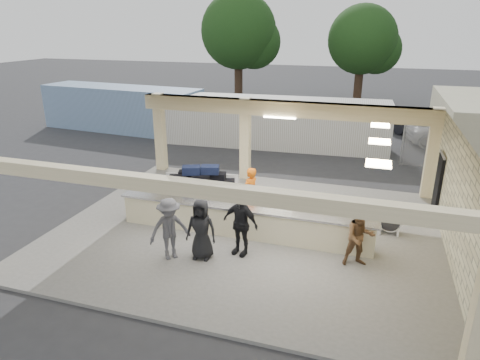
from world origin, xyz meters
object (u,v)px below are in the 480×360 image
(passenger_b, at_px, (240,223))
(container_white, at_px, (276,123))
(container_blue, at_px, (122,109))
(baggage_counter, at_px, (242,221))
(passenger_d, at_px, (201,229))
(drum_fan, at_px, (390,219))
(passenger_c, at_px, (170,229))
(car_white_a, at_px, (452,134))
(luggage_cart, at_px, (197,185))
(baggage_handler, at_px, (250,194))
(passenger_a, at_px, (360,237))
(car_dark, at_px, (428,126))

(passenger_b, relative_size, container_white, 0.16)
(passenger_b, xyz_separation_m, container_white, (-1.82, 12.12, 0.25))
(passenger_b, bearing_deg, container_white, 113.29)
(passenger_b, relative_size, container_blue, 0.18)
(baggage_counter, relative_size, container_blue, 0.78)
(passenger_b, relative_size, passenger_d, 1.08)
(baggage_counter, height_order, drum_fan, baggage_counter)
(passenger_c, xyz_separation_m, car_white_a, (9.34, 16.04, -0.35))
(luggage_cart, xyz_separation_m, drum_fan, (6.60, -0.02, -0.38))
(passenger_d, distance_m, container_white, 12.70)
(luggage_cart, height_order, container_white, container_white)
(baggage_counter, xyz_separation_m, baggage_handler, (-0.11, 1.25, 0.43))
(passenger_c, bearing_deg, passenger_a, -29.64)
(passenger_a, relative_size, passenger_b, 0.90)
(luggage_cart, bearing_deg, passenger_d, -77.63)
(passenger_c, xyz_separation_m, passenger_d, (0.83, 0.29, -0.03))
(luggage_cart, bearing_deg, baggage_counter, -48.92)
(drum_fan, relative_size, passenger_b, 0.47)
(baggage_counter, xyz_separation_m, container_blue, (-11.66, 11.81, 0.77))
(baggage_counter, height_order, passenger_a, passenger_a)
(luggage_cart, relative_size, passenger_c, 1.66)
(baggage_counter, distance_m, drum_fan, 4.70)
(passenger_b, xyz_separation_m, passenger_d, (-0.97, -0.55, -0.07))
(container_white, bearing_deg, passenger_c, -93.11)
(baggage_counter, distance_m, container_blue, 16.61)
(passenger_a, bearing_deg, baggage_handler, 131.53)
(drum_fan, xyz_separation_m, passenger_b, (-4.13, -2.65, 0.48))
(drum_fan, height_order, passenger_c, passenger_c)
(car_white_a, xyz_separation_m, car_dark, (-1.18, 1.26, 0.09))
(baggage_counter, relative_size, baggage_handler, 4.45)
(luggage_cart, height_order, passenger_b, passenger_b)
(luggage_cart, distance_m, passenger_c, 3.57)
(baggage_handler, height_order, car_white_a, baggage_handler)
(car_dark, bearing_deg, baggage_counter, -165.15)
(drum_fan, relative_size, passenger_d, 0.51)
(baggage_handler, xyz_separation_m, passenger_b, (0.40, -2.32, 0.03))
(baggage_counter, relative_size, passenger_d, 4.65)
(baggage_counter, bearing_deg, container_blue, 134.65)
(container_white, xyz_separation_m, container_blue, (-10.13, 0.75, 0.06))
(drum_fan, height_order, passenger_b, passenger_b)
(passenger_c, height_order, container_white, container_white)
(car_white_a, bearing_deg, passenger_c, 138.79)
(luggage_cart, bearing_deg, passenger_c, -91.85)
(baggage_counter, bearing_deg, container_white, 97.89)
(passenger_a, relative_size, passenger_c, 0.94)
(passenger_b, distance_m, container_white, 12.26)
(baggage_counter, relative_size, car_dark, 1.81)
(baggage_counter, bearing_deg, drum_fan, 19.77)
(luggage_cart, height_order, passenger_a, passenger_a)
(baggage_counter, bearing_deg, passenger_b, -75.03)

